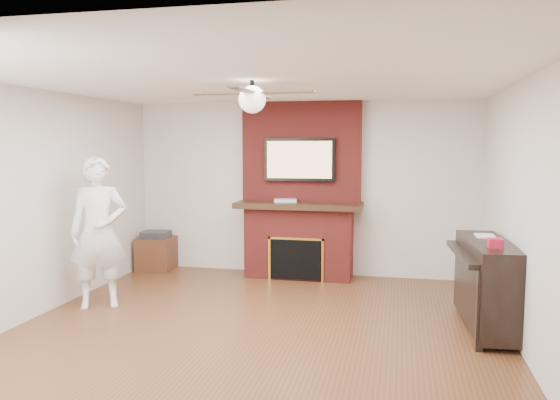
% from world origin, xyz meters
% --- Properties ---
extents(room_shell, '(5.36, 5.86, 2.86)m').
position_xyz_m(room_shell, '(0.00, 0.00, 1.25)').
color(room_shell, '#512E18').
rests_on(room_shell, ground).
extents(fireplace, '(1.78, 0.64, 2.50)m').
position_xyz_m(fireplace, '(0.00, 2.55, 1.00)').
color(fireplace, maroon).
rests_on(fireplace, ground).
extents(tv, '(1.00, 0.08, 0.60)m').
position_xyz_m(tv, '(0.00, 2.50, 1.68)').
color(tv, black).
rests_on(tv, fireplace).
extents(ceiling_fan, '(1.21, 1.21, 0.31)m').
position_xyz_m(ceiling_fan, '(-0.00, 0.00, 2.33)').
color(ceiling_fan, black).
rests_on(ceiling_fan, room_shell).
extents(person, '(0.77, 0.69, 1.76)m').
position_xyz_m(person, '(-2.02, 0.59, 0.88)').
color(person, silver).
rests_on(person, ground).
extents(side_table, '(0.54, 0.54, 0.59)m').
position_xyz_m(side_table, '(-2.20, 2.48, 0.27)').
color(side_table, '#4E2916').
rests_on(side_table, ground).
extents(piano, '(0.62, 1.43, 1.01)m').
position_xyz_m(piano, '(2.28, 0.71, 0.49)').
color(piano, black).
rests_on(piano, ground).
extents(cable_box, '(0.35, 0.24, 0.04)m').
position_xyz_m(cable_box, '(-0.20, 2.45, 1.10)').
color(cable_box, silver).
rests_on(cable_box, fireplace).
extents(candle_orange, '(0.07, 0.07, 0.12)m').
position_xyz_m(candle_orange, '(-0.09, 2.31, 0.06)').
color(candle_orange, '#CA4817').
rests_on(candle_orange, ground).
extents(candle_cream, '(0.07, 0.07, 0.13)m').
position_xyz_m(candle_cream, '(0.00, 2.33, 0.06)').
color(candle_cream, '#FFF4CA').
rests_on(candle_cream, ground).
extents(candle_blue, '(0.06, 0.06, 0.09)m').
position_xyz_m(candle_blue, '(0.15, 2.39, 0.04)').
color(candle_blue, '#385DA9').
rests_on(candle_blue, ground).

